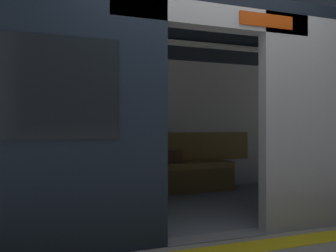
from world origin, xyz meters
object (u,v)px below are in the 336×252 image
at_px(train_car, 169,90).
at_px(person_seated, 144,149).
at_px(bench_seat, 153,171).
at_px(handbag, 172,157).
at_px(book, 120,164).
at_px(grab_pole_door, 156,124).

relative_size(train_car, person_seated, 5.45).
height_order(train_car, bench_seat, train_car).
bearing_deg(handbag, book, -0.92).
xyz_separation_m(train_car, grab_pole_door, (0.35, 0.64, -0.41)).
distance_m(train_car, person_seated, 1.15).
relative_size(bench_seat, grab_pole_door, 1.25).
xyz_separation_m(bench_seat, handbag, (-0.32, -0.04, 0.19)).
bearing_deg(bench_seat, handbag, -173.66).
relative_size(bench_seat, person_seated, 2.16).
relative_size(person_seated, handbag, 4.52).
distance_m(bench_seat, person_seated, 0.36).
distance_m(person_seated, grab_pole_door, 1.56).
distance_m(person_seated, book, 0.41).
bearing_deg(grab_pole_door, bench_seat, -105.04).
distance_m(bench_seat, grab_pole_door, 1.74).
bearing_deg(book, train_car, 80.13).
bearing_deg(grab_pole_door, book, -87.81).
bearing_deg(train_car, grab_pole_door, 60.92).
height_order(train_car, person_seated, train_car).
height_order(train_car, book, train_car).
height_order(handbag, grab_pole_door, grab_pole_door).
distance_m(bench_seat, handbag, 0.37).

